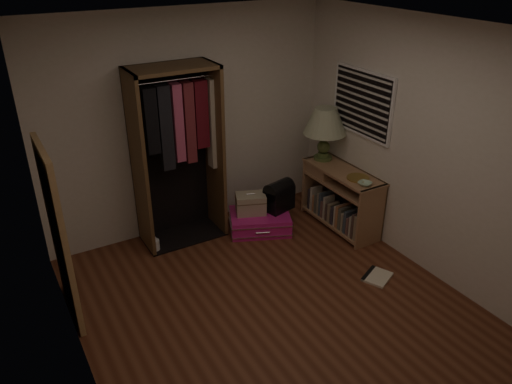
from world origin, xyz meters
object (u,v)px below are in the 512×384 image
open_wardrobe (178,141)px  pink_suitcase (260,222)px  white_jug (155,245)px  train_case (251,204)px  floor_mirror (59,236)px  black_bag (279,195)px  console_bookshelf (339,196)px  table_lamp (325,122)px

open_wardrobe → pink_suitcase: (0.84, -0.37, -1.10)m
open_wardrobe → white_jug: size_ratio=11.40×
pink_suitcase → train_case: size_ratio=2.07×
pink_suitcase → white_jug: size_ratio=4.93×
floor_mirror → black_bag: bearing=8.6°
console_bookshelf → open_wardrobe: bearing=157.4°
pink_suitcase → black_bag: (0.26, -0.02, 0.31)m
open_wardrobe → floor_mirror: 1.71m
console_bookshelf → open_wardrobe: open_wardrobe is taller
console_bookshelf → train_case: (-1.00, 0.45, -0.05)m
floor_mirror → white_jug: (1.04, 0.60, -0.77)m
black_bag → train_case: bearing=150.4°
open_wardrobe → pink_suitcase: bearing=-23.5°
console_bookshelf → white_jug: 2.29m
table_lamp → floor_mirror: bearing=-172.8°
open_wardrobe → train_case: bearing=-20.6°
black_bag → table_lamp: size_ratio=0.59×
train_case → white_jug: train_case is taller
console_bookshelf → table_lamp: 0.92m
floor_mirror → train_case: size_ratio=3.97×
train_case → table_lamp: (1.00, -0.08, 0.88)m
white_jug → console_bookshelf: bearing=-14.2°
train_case → black_bag: bearing=5.7°
pink_suitcase → black_bag: 0.40m
white_jug → floor_mirror: bearing=-150.1°
pink_suitcase → table_lamp: 1.45m
open_wardrobe → table_lamp: 1.79m
open_wardrobe → pink_suitcase: open_wardrobe is taller
table_lamp → train_case: bearing=175.6°
pink_suitcase → table_lamp: table_lamp is taller
train_case → pink_suitcase: bearing=-22.9°
floor_mirror → white_jug: size_ratio=9.45×
table_lamp → white_jug: 2.49m
console_bookshelf → white_jug: (-2.20, 0.56, -0.32)m
train_case → table_lamp: table_lamp is taller
pink_suitcase → open_wardrobe: bearing=180.0°
train_case → table_lamp: size_ratio=0.65×
floor_mirror → black_bag: size_ratio=4.35×
open_wardrobe → table_lamp: bearing=-11.6°
pink_suitcase → black_bag: size_ratio=2.27×
open_wardrobe → black_bag: bearing=-19.1°
train_case → open_wardrobe: bearing=-178.9°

